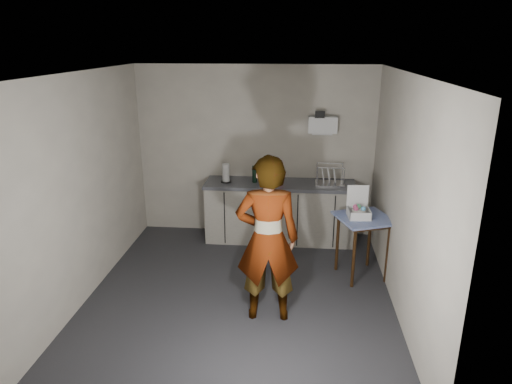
# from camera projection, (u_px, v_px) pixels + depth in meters

# --- Properties ---
(ground) EXTENTS (4.00, 4.00, 0.00)m
(ground) POSITION_uv_depth(u_px,v_px,m) (240.00, 295.00, 5.49)
(ground) COLOR #27272C
(ground) RESTS_ON ground
(wall_back) EXTENTS (3.60, 0.02, 2.60)m
(wall_back) POSITION_uv_depth(u_px,v_px,m) (255.00, 152.00, 6.96)
(wall_back) COLOR beige
(wall_back) RESTS_ON ground
(wall_right) EXTENTS (0.02, 4.00, 2.60)m
(wall_right) POSITION_uv_depth(u_px,v_px,m) (403.00, 198.00, 4.92)
(wall_right) COLOR beige
(wall_right) RESTS_ON ground
(wall_left) EXTENTS (0.02, 4.00, 2.60)m
(wall_left) POSITION_uv_depth(u_px,v_px,m) (84.00, 189.00, 5.24)
(wall_left) COLOR beige
(wall_left) RESTS_ON ground
(ceiling) EXTENTS (3.60, 4.00, 0.01)m
(ceiling) POSITION_uv_depth(u_px,v_px,m) (237.00, 74.00, 4.67)
(ceiling) COLOR white
(ceiling) RESTS_ON wall_back
(kitchen_counter) EXTENTS (2.24, 0.62, 0.91)m
(kitchen_counter) POSITION_uv_depth(u_px,v_px,m) (280.00, 213.00, 6.93)
(kitchen_counter) COLOR black
(kitchen_counter) RESTS_ON ground
(wall_shelf) EXTENTS (0.42, 0.18, 0.37)m
(wall_shelf) POSITION_uv_depth(u_px,v_px,m) (323.00, 125.00, 6.67)
(wall_shelf) COLOR white
(wall_shelf) RESTS_ON ground
(side_table) EXTENTS (0.81, 0.81, 0.82)m
(side_table) POSITION_uv_depth(u_px,v_px,m) (364.00, 225.00, 5.74)
(side_table) COLOR #361E0C
(side_table) RESTS_ON ground
(standing_man) EXTENTS (0.71, 0.50, 1.85)m
(standing_man) POSITION_uv_depth(u_px,v_px,m) (267.00, 240.00, 4.80)
(standing_man) COLOR #B2A593
(standing_man) RESTS_ON ground
(soap_bottle) EXTENTS (0.14, 0.14, 0.27)m
(soap_bottle) POSITION_uv_depth(u_px,v_px,m) (265.00, 175.00, 6.69)
(soap_bottle) COLOR black
(soap_bottle) RESTS_ON kitchen_counter
(soda_can) EXTENTS (0.07, 0.07, 0.14)m
(soda_can) POSITION_uv_depth(u_px,v_px,m) (281.00, 179.00, 6.74)
(soda_can) COLOR red
(soda_can) RESTS_ON kitchen_counter
(dark_bottle) EXTENTS (0.07, 0.07, 0.25)m
(dark_bottle) POSITION_uv_depth(u_px,v_px,m) (255.00, 174.00, 6.76)
(dark_bottle) COLOR black
(dark_bottle) RESTS_ON kitchen_counter
(paper_towel) EXTENTS (0.16, 0.16, 0.28)m
(paper_towel) POSITION_uv_depth(u_px,v_px,m) (226.00, 173.00, 6.77)
(paper_towel) COLOR black
(paper_towel) RESTS_ON kitchen_counter
(dish_rack) EXTENTS (0.42, 0.31, 0.29)m
(dish_rack) POSITION_uv_depth(u_px,v_px,m) (329.00, 180.00, 6.69)
(dish_rack) COLOR silver
(dish_rack) RESTS_ON kitchen_counter
(bakery_box) EXTENTS (0.29, 0.30, 0.38)m
(bakery_box) POSITION_uv_depth(u_px,v_px,m) (359.00, 211.00, 5.69)
(bakery_box) COLOR white
(bakery_box) RESTS_ON side_table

